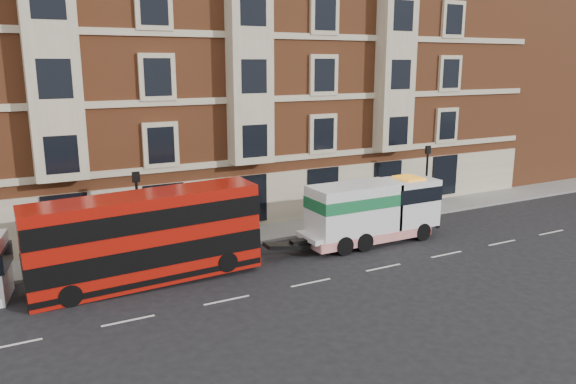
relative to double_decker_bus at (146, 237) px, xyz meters
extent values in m
plane|color=black|center=(6.36, -3.41, -2.14)|extent=(120.00, 120.00, 0.00)
cube|color=slate|center=(6.36, 4.09, -2.06)|extent=(90.00, 3.00, 0.15)
cube|color=brown|center=(6.86, 11.59, 6.86)|extent=(45.00, 12.00, 18.00)
cube|color=brown|center=(38.36, 10.59, 6.86)|extent=(18.00, 10.00, 18.00)
cylinder|color=black|center=(0.36, 2.79, 0.01)|extent=(0.14, 0.14, 4.00)
cube|color=black|center=(0.36, 2.79, 2.11)|extent=(0.35, 0.15, 0.50)
cylinder|color=black|center=(18.36, 2.79, 0.01)|extent=(0.14, 0.14, 4.00)
cube|color=black|center=(18.36, 2.79, 2.11)|extent=(0.35, 0.15, 0.50)
cube|color=#A11108|center=(0.00, 0.00, -0.05)|extent=(9.92, 2.21, 3.90)
cube|color=black|center=(0.00, 0.00, -0.63)|extent=(9.96, 2.27, 0.93)
cube|color=black|center=(0.00, 0.00, 0.96)|extent=(9.96, 2.27, 0.89)
cylinder|color=black|center=(-3.37, -1.00, -1.67)|extent=(0.92, 0.28, 0.92)
cylinder|color=black|center=(-3.37, 1.00, -1.67)|extent=(0.92, 0.28, 0.92)
cylinder|color=black|center=(3.37, -1.00, -1.41)|extent=(0.92, 0.28, 0.92)
cylinder|color=black|center=(3.37, 1.00, -1.41)|extent=(0.92, 0.28, 0.92)
cube|color=silver|center=(12.00, 0.00, -1.29)|extent=(7.97, 2.04, 0.27)
cube|color=silver|center=(14.57, 0.00, -0.14)|extent=(2.83, 2.21, 2.57)
cube|color=silver|center=(10.94, 0.00, -0.10)|extent=(4.78, 2.21, 2.57)
cube|color=#166334|center=(10.94, 0.00, 0.34)|extent=(4.83, 2.25, 0.62)
cube|color=red|center=(11.82, 0.00, -1.60)|extent=(7.09, 2.27, 0.49)
cylinder|color=black|center=(14.83, -1.00, -1.65)|extent=(0.97, 0.31, 0.97)
cylinder|color=black|center=(14.83, 1.00, -1.65)|extent=(0.97, 0.31, 0.97)
cylinder|color=black|center=(10.94, -1.00, -1.65)|extent=(0.97, 0.35, 0.97)
cylinder|color=black|center=(10.94, 1.00, -1.65)|extent=(0.97, 0.35, 0.97)
cylinder|color=black|center=(9.70, -1.00, -1.65)|extent=(0.97, 0.35, 0.97)
cylinder|color=black|center=(9.70, 1.00, -1.65)|extent=(0.97, 0.35, 0.97)
imported|color=#1C1D38|center=(0.58, 4.54, -1.10)|extent=(0.77, 0.68, 1.76)
camera|label=1|loc=(-5.51, -23.52, 7.39)|focal=35.00mm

